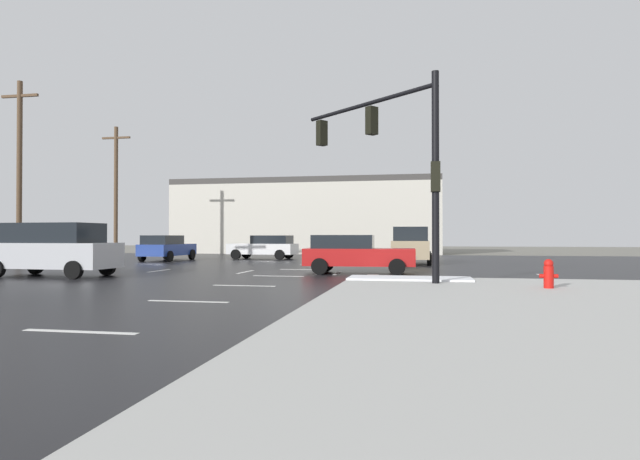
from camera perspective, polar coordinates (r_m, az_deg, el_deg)
ground_plane at (r=22.32m, az=-3.14°, el=-4.66°), size 120.00×120.00×0.00m
road_asphalt at (r=22.32m, az=-3.14°, el=-4.63°), size 44.00×44.00×0.02m
snow_strip_curbside at (r=17.67m, az=9.63°, el=-5.15°), size 4.00×1.60×0.06m
lane_markings at (r=20.71m, az=-0.82°, el=-4.91°), size 36.15×36.15×0.01m
traffic_signal_mast at (r=17.62m, az=8.04°, el=8.72°), size 4.82×4.29×6.40m
fire_hydrant at (r=15.69m, az=23.43°, el=-4.33°), size 0.48×0.26×0.79m
strip_building_background at (r=48.54m, az=-1.22°, el=1.40°), size 23.66×8.00×6.61m
sedan_white at (r=35.48m, az=-5.94°, el=-1.79°), size 4.63×2.28×1.58m
suv_silver at (r=22.53m, az=-26.80°, el=-1.77°), size 4.88×2.28×2.03m
sedan_blue at (r=34.42m, az=-16.22°, el=-1.80°), size 2.06×4.56×1.58m
suv_tan at (r=29.62m, az=9.80°, el=-1.55°), size 2.19×4.85×2.03m
sedan_red at (r=21.82m, az=3.83°, el=-2.50°), size 4.59×2.14×1.58m
utility_pole_far at (r=32.97m, az=-29.67°, el=5.75°), size 2.20×0.28×9.94m
utility_pole_distant at (r=41.30m, az=-21.15°, el=4.13°), size 2.20×0.28×9.52m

